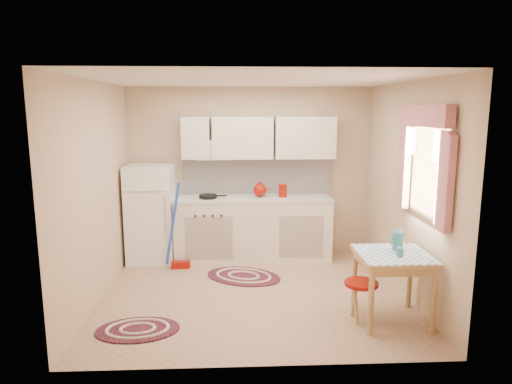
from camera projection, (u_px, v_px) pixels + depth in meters
room_shell at (266, 159)px, 5.45m from camera, size 3.64×3.60×2.52m
fridge at (151, 214)px, 6.53m from camera, size 0.65×0.60×1.40m
broom at (180, 226)px, 6.23m from camera, size 0.29×0.14×1.20m
base_cabinets at (253, 229)px, 6.70m from camera, size 2.25×0.60×0.88m
countertop at (253, 199)px, 6.61m from camera, size 2.27×0.62×0.04m
frying_pan at (208, 197)px, 6.53m from camera, size 0.30×0.30×0.05m
red_kettle at (260, 190)px, 6.59m from camera, size 0.25×0.24×0.21m
red_canister at (283, 191)px, 6.61m from camera, size 0.12×0.12×0.16m
table at (392, 287)px, 4.72m from camera, size 0.72×0.72×0.72m
stool at (361, 301)px, 4.75m from camera, size 0.45×0.45×0.42m
coffee_pot at (398, 238)px, 4.76m from camera, size 0.16×0.15×0.26m
mug at (400, 252)px, 4.55m from camera, size 0.07×0.07×0.10m
rug_center at (244, 276)px, 6.01m from camera, size 1.19×1.02×0.02m
rug_left at (138, 330)px, 4.56m from camera, size 0.87×0.61×0.02m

